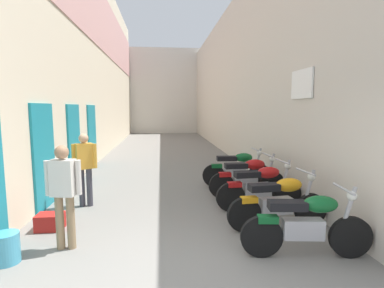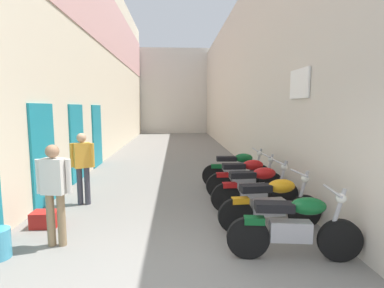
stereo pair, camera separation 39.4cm
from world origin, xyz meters
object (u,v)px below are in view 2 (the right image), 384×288
motorcycle_fourth (246,177)px  plastic_crate (45,219)px  motorcycle_fifth (237,168)px  motorcycle_second (272,202)px  pedestrian_mid_alley (83,163)px  motorcycle_nearest (295,225)px  motorcycle_third (256,187)px  pedestrian_by_doorway (54,188)px

motorcycle_fourth → plastic_crate: motorcycle_fourth is taller
motorcycle_fifth → motorcycle_fourth: bearing=-90.0°
motorcycle_second → pedestrian_mid_alley: 4.01m
motorcycle_nearest → motorcycle_fifth: size_ratio=1.00×
motorcycle_fifth → motorcycle_nearest: bearing=-90.0°
motorcycle_third → motorcycle_fourth: same height
motorcycle_nearest → plastic_crate: motorcycle_nearest is taller
motorcycle_third → pedestrian_by_doorway: 3.75m
motorcycle_nearest → motorcycle_fourth: (0.00, 2.89, 0.00)m
motorcycle_nearest → plastic_crate: size_ratio=4.20×
motorcycle_fifth → pedestrian_by_doorway: size_ratio=1.18×
motorcycle_nearest → motorcycle_fifth: (0.00, 3.88, 0.00)m
motorcycle_fifth → plastic_crate: 4.70m
pedestrian_by_doorway → plastic_crate: pedestrian_by_doorway is taller
pedestrian_mid_alley → plastic_crate: (-0.31, -1.23, -0.78)m
motorcycle_nearest → plastic_crate: bearing=160.8°
plastic_crate → motorcycle_fourth: bearing=20.9°
motorcycle_fifth → pedestrian_mid_alley: size_ratio=1.18×
pedestrian_by_doorway → pedestrian_mid_alley: size_ratio=1.00×
pedestrian_mid_alley → motorcycle_fifth: bearing=19.1°
motorcycle_third → motorcycle_fourth: 0.89m
motorcycle_second → pedestrian_by_doorway: size_ratio=1.18×
motorcycle_second → plastic_crate: (-3.97, 0.38, -0.36)m
motorcycle_second → motorcycle_fourth: size_ratio=1.00×
motorcycle_third → plastic_crate: motorcycle_third is taller
motorcycle_third → pedestrian_by_doorway: pedestrian_by_doorway is taller
motorcycle_nearest → motorcycle_fourth: 2.89m
plastic_crate → motorcycle_fifth: bearing=32.2°
motorcycle_fourth → motorcycle_fifth: size_ratio=1.00×
motorcycle_fourth → plastic_crate: 4.26m
motorcycle_nearest → motorcycle_fourth: bearing=90.0°
motorcycle_fifth → pedestrian_mid_alley: bearing=-160.9°
motorcycle_third → motorcycle_fifth: bearing=90.0°
pedestrian_by_doorway → pedestrian_mid_alley: (-0.19, 1.98, 0.00)m
motorcycle_second → pedestrian_by_doorway: pedestrian_by_doorway is taller
motorcycle_second → motorcycle_fourth: 1.89m
pedestrian_by_doorway → motorcycle_fifth: bearing=43.1°
motorcycle_nearest → plastic_crate: (-3.97, 1.38, -0.36)m
motorcycle_third → plastic_crate: 4.03m
motorcycle_second → motorcycle_fifth: same height
pedestrian_by_doorway → motorcycle_fourth: bearing=33.1°
pedestrian_by_doorway → motorcycle_nearest: bearing=-10.3°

